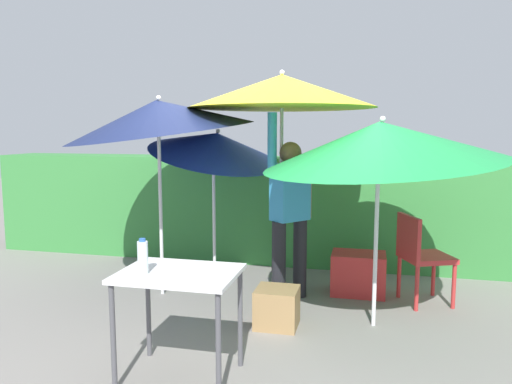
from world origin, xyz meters
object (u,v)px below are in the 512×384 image
object	(u,v)px
person_vendor	(290,209)
chair_plastic	(420,253)
cooler_box	(358,273)
umbrella_orange	(159,117)
umbrella_yellow	(282,92)
umbrella_rainbow	(216,144)
crate_cardboard	(277,307)
bottle_water	(143,257)
umbrella_navy	(381,143)
folding_table	(179,285)

from	to	relation	value
person_vendor	chair_plastic	size ratio (longest dim) A/B	2.11
cooler_box	umbrella_orange	bearing A→B (deg)	-166.15
person_vendor	chair_plastic	bearing A→B (deg)	7.89
umbrella_yellow	person_vendor	xyz separation A→B (m)	(0.11, -0.13, -1.16)
umbrella_rainbow	crate_cardboard	world-z (taller)	umbrella_rainbow
person_vendor	chair_plastic	xyz separation A→B (m)	(1.27, 0.18, -0.42)
umbrella_yellow	bottle_water	bearing A→B (deg)	-106.41
umbrella_navy	bottle_water	xyz separation A→B (m)	(-1.54, -1.33, -0.73)
umbrella_rainbow	umbrella_yellow	distance (m)	1.08
bottle_water	crate_cardboard	bearing A→B (deg)	58.38
umbrella_navy	cooler_box	distance (m)	1.63
person_vendor	cooler_box	distance (m)	1.04
umbrella_orange	bottle_water	size ratio (longest dim) A/B	9.10
umbrella_navy	chair_plastic	size ratio (longest dim) A/B	2.30
person_vendor	folding_table	bearing A→B (deg)	-105.56
umbrella_rainbow	umbrella_navy	world-z (taller)	umbrella_rainbow
umbrella_yellow	crate_cardboard	size ratio (longest dim) A/B	6.31
folding_table	bottle_water	distance (m)	0.31
chair_plastic	crate_cardboard	world-z (taller)	chair_plastic
cooler_box	crate_cardboard	xyz separation A→B (m)	(-0.67, -1.03, -0.05)
umbrella_navy	folding_table	distance (m)	2.04
umbrella_rainbow	cooler_box	bearing A→B (deg)	-7.90
chair_plastic	folding_table	distance (m)	2.60
person_vendor	cooler_box	bearing A→B (deg)	26.00
umbrella_rainbow	chair_plastic	distance (m)	2.48
umbrella_yellow	cooler_box	size ratio (longest dim) A/B	4.17
person_vendor	crate_cardboard	size ratio (longest dim) A/B	5.14
umbrella_yellow	person_vendor	bearing A→B (deg)	-49.83
crate_cardboard	cooler_box	bearing A→B (deg)	56.86
person_vendor	umbrella_rainbow	bearing A→B (deg)	149.59
cooler_box	crate_cardboard	bearing A→B (deg)	-123.14
cooler_box	folding_table	bearing A→B (deg)	-119.38
umbrella_rainbow	crate_cardboard	bearing A→B (deg)	-52.85
person_vendor	umbrella_navy	bearing A→B (deg)	-30.94
chair_plastic	bottle_water	bearing A→B (deg)	-134.32
umbrella_navy	person_vendor	distance (m)	1.19
umbrella_yellow	bottle_water	size ratio (longest dim) A/B	9.62
umbrella_navy	chair_plastic	xyz separation A→B (m)	(0.43, 0.68, -1.10)
umbrella_rainbow	umbrella_navy	distance (m)	2.09
umbrella_rainbow	person_vendor	size ratio (longest dim) A/B	1.04
chair_plastic	folding_table	bearing A→B (deg)	-132.57
umbrella_rainbow	crate_cardboard	distance (m)	2.10
crate_cardboard	umbrella_orange	bearing A→B (deg)	157.66
folding_table	chair_plastic	bearing A→B (deg)	47.43
bottle_water	chair_plastic	bearing A→B (deg)	45.68
umbrella_orange	folding_table	distance (m)	2.13
folding_table	bottle_water	bearing A→B (deg)	-154.00
umbrella_orange	umbrella_yellow	distance (m)	1.26
umbrella_orange	cooler_box	bearing A→B (deg)	13.85
umbrella_yellow	folding_table	bearing A→B (deg)	-101.19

